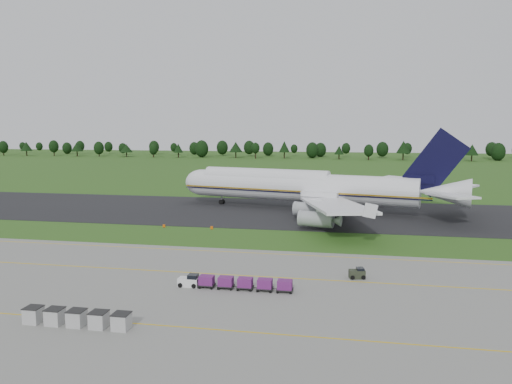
% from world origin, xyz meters
% --- Properties ---
extents(ground, '(600.00, 600.00, 0.00)m').
position_xyz_m(ground, '(0.00, 0.00, 0.00)').
color(ground, '#284F17').
rests_on(ground, ground).
extents(apron, '(300.00, 52.00, 0.06)m').
position_xyz_m(apron, '(0.00, -34.00, 0.03)').
color(apron, slate).
rests_on(apron, ground).
extents(taxiway, '(300.00, 40.00, 0.08)m').
position_xyz_m(taxiway, '(0.00, 28.00, 0.04)').
color(taxiway, black).
rests_on(taxiway, ground).
extents(apron_markings, '(300.00, 30.20, 0.01)m').
position_xyz_m(apron_markings, '(0.00, -26.98, 0.06)').
color(apron_markings, gold).
rests_on(apron_markings, apron).
extents(tree_line, '(526.72, 21.00, 11.27)m').
position_xyz_m(tree_line, '(3.19, 219.89, 5.85)').
color(tree_line, black).
rests_on(tree_line, ground).
extents(aircraft, '(70.19, 66.50, 19.63)m').
position_xyz_m(aircraft, '(10.67, 32.34, 5.61)').
color(aircraft, silver).
rests_on(aircraft, ground).
extents(baggage_train, '(14.37, 1.53, 1.47)m').
position_xyz_m(baggage_train, '(6.52, -27.65, 0.85)').
color(baggage_train, white).
rests_on(baggage_train, apron).
extents(utility_cart, '(2.24, 1.61, 1.12)m').
position_xyz_m(utility_cart, '(21.61, -20.46, 0.61)').
color(utility_cart, '#282E20').
rests_on(utility_cart, apron).
extents(uld_row, '(11.27, 1.67, 1.65)m').
position_xyz_m(uld_row, '(-6.33, -41.65, 0.89)').
color(uld_row, '#ADADAD').
rests_on(uld_row, apron).
extents(edge_markers, '(10.29, 0.30, 0.60)m').
position_xyz_m(edge_markers, '(-10.59, 6.66, 0.27)').
color(edge_markers, '#DB5406').
rests_on(edge_markers, ground).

